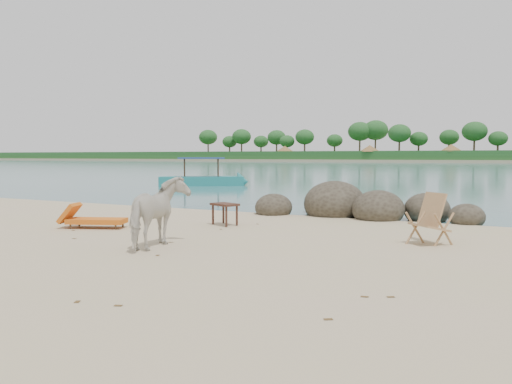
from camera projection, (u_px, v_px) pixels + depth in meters
water at (475, 166)px, 89.50m from camera, size 400.00×400.00×0.00m
far_shore at (490, 161)px, 160.68m from camera, size 420.00×90.00×1.40m
far_scenery at (486, 151)px, 130.81m from camera, size 420.00×18.00×9.50m
boulders at (356, 208)px, 14.72m from camera, size 6.42×2.98×1.38m
cow at (159, 214)px, 9.58m from camera, size 1.08×1.74×1.36m
side_table at (225, 216)px, 12.63m from camera, size 0.81×0.67×0.56m
lounge_chair at (97, 219)px, 12.17m from camera, size 1.83×1.20×0.52m
deck_chair at (430, 220)px, 9.89m from camera, size 0.96×0.97×1.02m
boat_near at (201, 162)px, 30.61m from camera, size 5.53×4.22×2.81m
dead_leaves at (185, 255)px, 8.98m from camera, size 8.02×7.25×0.00m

